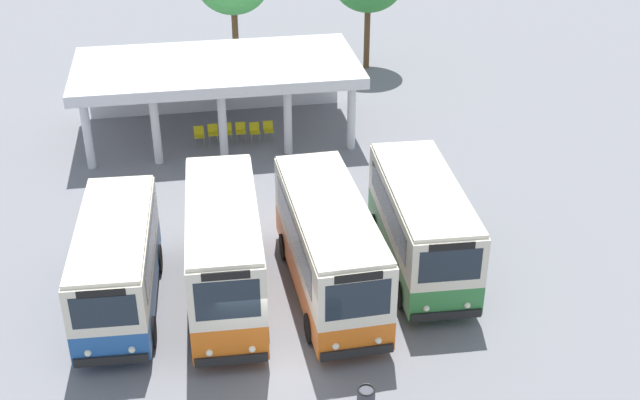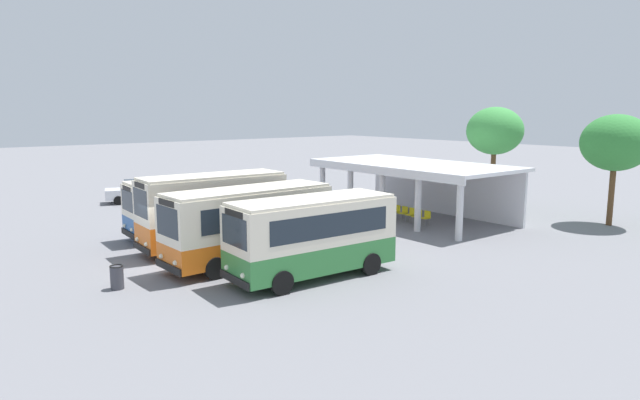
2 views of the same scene
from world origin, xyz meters
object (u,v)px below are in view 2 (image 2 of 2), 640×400
object	(u,v)px
city_bus_fourth_amber	(312,234)
waiting_chair_fourth_seat	(411,214)
city_bus_second_in_row	(213,208)
waiting_chair_fifth_seat	(418,215)
city_bus_middle_cream	(249,222)
waiting_chair_middle_seat	(404,212)
parked_car_flank	(139,191)
waiting_chair_far_end_seat	(426,217)
waiting_chair_second_from_end	(396,211)
city_bus_nearest_orange	(190,204)
waiting_chair_end_by_column	(387,209)
litter_bin_apron	(117,277)

from	to	relation	value
city_bus_fourth_amber	waiting_chair_fourth_seat	bearing A→B (deg)	114.26
city_bus_second_in_row	waiting_chair_fifth_seat	distance (m)	12.25
city_bus_middle_cream	waiting_chair_middle_seat	xyz separation A→B (m)	(-2.40, 12.13, -1.29)
city_bus_second_in_row	waiting_chair_fifth_seat	size ratio (longest dim) A/B	8.19
parked_car_flank	waiting_chair_middle_seat	size ratio (longest dim) A/B	5.58
city_bus_second_in_row	waiting_chair_fourth_seat	size ratio (longest dim) A/B	8.19
city_bus_middle_cream	waiting_chair_far_end_seat	size ratio (longest dim) A/B	8.82
city_bus_second_in_row	waiting_chair_second_from_end	size ratio (longest dim) A/B	8.19
waiting_chair_second_from_end	waiting_chair_fifth_seat	bearing A→B (deg)	-4.37
waiting_chair_middle_seat	city_bus_nearest_orange	bearing A→B (deg)	-109.39
city_bus_middle_cream	waiting_chair_fourth_seat	distance (m)	12.31
city_bus_nearest_orange	waiting_chair_middle_seat	xyz separation A→B (m)	(4.15, 11.80, -1.15)
parked_car_flank	waiting_chair_second_from_end	xyz separation A→B (m)	(15.91, 9.97, -0.31)
city_bus_fourth_amber	waiting_chair_far_end_seat	size ratio (longest dim) A/B	8.08
waiting_chair_middle_seat	waiting_chair_fifth_seat	xyz separation A→B (m)	(1.23, -0.15, 0.00)
city_bus_nearest_orange	waiting_chair_end_by_column	distance (m)	12.07
city_bus_middle_cream	parked_car_flank	world-z (taller)	city_bus_middle_cream
city_bus_middle_cream	litter_bin_apron	bearing A→B (deg)	-90.47
waiting_chair_end_by_column	litter_bin_apron	distance (m)	17.99
city_bus_nearest_orange	parked_car_flank	xyz separation A→B (m)	(-12.37, 1.83, -0.85)
city_bus_second_in_row	waiting_chair_middle_seat	distance (m)	12.24
waiting_chair_fourth_seat	waiting_chair_far_end_seat	distance (m)	1.23
waiting_chair_middle_seat	waiting_chair_far_end_seat	xyz separation A→B (m)	(1.85, -0.10, 0.00)
waiting_chair_middle_seat	litter_bin_apron	size ratio (longest dim) A/B	0.96
waiting_chair_second_from_end	waiting_chair_fourth_seat	size ratio (longest dim) A/B	1.00
city_bus_nearest_orange	city_bus_middle_cream	xyz separation A→B (m)	(6.55, -0.34, 0.14)
city_bus_second_in_row	city_bus_fourth_amber	world-z (taller)	city_bus_second_in_row
parked_car_flank	waiting_chair_fourth_seat	xyz separation A→B (m)	(17.14, 9.95, -0.31)
city_bus_second_in_row	litter_bin_apron	size ratio (longest dim) A/B	7.83
waiting_chair_second_from_end	litter_bin_apron	bearing A→B (deg)	-80.52
waiting_chair_end_by_column	waiting_chair_middle_seat	world-z (taller)	same
city_bus_fourth_amber	litter_bin_apron	distance (m)	7.44
city_bus_fourth_amber	city_bus_nearest_orange	bearing A→B (deg)	-176.78
city_bus_second_in_row	waiting_chair_fourth_seat	world-z (taller)	city_bus_second_in_row
litter_bin_apron	waiting_chair_fifth_seat	bearing A→B (deg)	93.64
waiting_chair_second_from_end	waiting_chair_fifth_seat	distance (m)	1.85
city_bus_nearest_orange	city_bus_second_in_row	xyz separation A→B (m)	(3.28, -0.33, 0.28)
waiting_chair_fourth_seat	waiting_chair_end_by_column	bearing A→B (deg)	-176.46
litter_bin_apron	waiting_chair_far_end_seat	bearing A→B (deg)	91.64
city_bus_second_in_row	city_bus_fourth_amber	size ratio (longest dim) A/B	1.01
city_bus_nearest_orange	waiting_chair_end_by_column	world-z (taller)	city_bus_nearest_orange
city_bus_second_in_row	waiting_chair_fourth_seat	xyz separation A→B (m)	(1.49, 12.10, -1.43)
waiting_chair_end_by_column	waiting_chair_far_end_seat	size ratio (longest dim) A/B	1.00
city_bus_second_in_row	city_bus_middle_cream	world-z (taller)	city_bus_second_in_row
waiting_chair_middle_seat	waiting_chair_end_by_column	bearing A→B (deg)	-173.55
city_bus_nearest_orange	waiting_chair_middle_seat	distance (m)	12.56
city_bus_fourth_amber	waiting_chair_far_end_seat	world-z (taller)	city_bus_fourth_amber
city_bus_fourth_amber	litter_bin_apron	xyz separation A→B (m)	(-3.32, -6.53, -1.30)
city_bus_fourth_amber	waiting_chair_second_from_end	world-z (taller)	city_bus_fourth_amber
waiting_chair_fourth_seat	city_bus_fourth_amber	bearing A→B (deg)	-65.74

